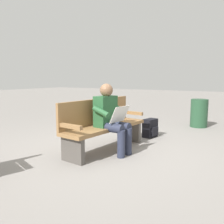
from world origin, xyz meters
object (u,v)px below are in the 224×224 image
bench_near (103,124)px  backpack (150,128)px  trash_bin (199,113)px  person_seated (111,117)px

bench_near → backpack: (-1.31, 0.36, -0.27)m
bench_near → trash_bin: size_ratio=2.55×
person_seated → trash_bin: person_seated is taller
trash_bin → person_seated: bearing=-14.3°
bench_near → trash_bin: bearing=167.2°
bench_near → person_seated: bearing=74.1°
bench_near → backpack: bench_near is taller
person_seated → trash_bin: (-3.08, 0.78, -0.27)m
backpack → trash_bin: 1.81m
backpack → trash_bin: bearing=159.0°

